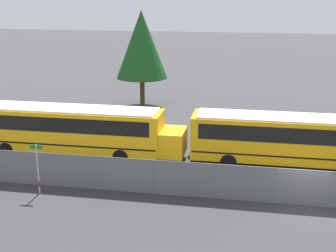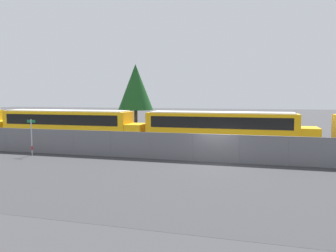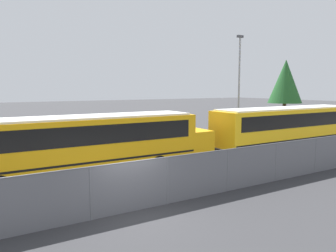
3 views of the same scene
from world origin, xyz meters
The scene contains 6 objects.
ground_plane centered at (0.00, 0.00, 0.00)m, with size 200.00×200.00×0.00m, color #38383A.
fence centered at (0.00, 0.00, 0.97)m, with size 83.65×0.07×1.91m.
school_bus_2 centered at (0.01, 5.36, 1.89)m, with size 13.86×2.59×3.17m.
school_bus_3 centered at (14.75, 4.83, 1.89)m, with size 13.86×2.59×3.17m.
light_pole centered at (15.30, 10.78, 4.91)m, with size 0.60×0.24×9.04m.
tree_2 centered at (29.29, 17.33, 5.32)m, with size 4.19×4.19×8.06m.
Camera 3 is at (-4.87, -10.74, 4.60)m, focal length 35.00 mm.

